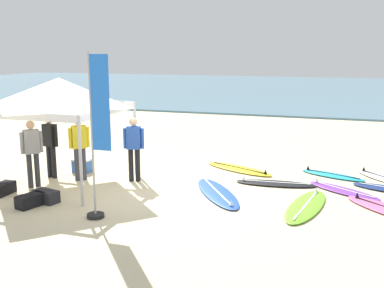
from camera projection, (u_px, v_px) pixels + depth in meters
The scene contains 18 objects.
ground_plane at pixel (147, 191), 11.17m from camera, with size 80.00×80.00×0.00m, color beige.
sea at pixel (289, 89), 40.78m from camera, with size 80.00×36.00×0.10m, color #568499.
canopy_tent at pixel (59, 92), 11.40m from camera, with size 2.93×2.93×2.75m.
surfboard_lime at pixel (306, 206), 10.04m from camera, with size 1.07×2.55×0.19m.
surfboard_black at pixel (275, 183), 11.72m from camera, with size 2.09×0.73×0.19m.
surfboard_cyan at pixel (332, 175), 12.50m from camera, with size 1.86×1.13×0.19m.
surfboard_blue at pixel (217, 193), 10.94m from camera, with size 1.92×2.48×0.19m.
surfboard_yellow at pixel (239, 169), 13.16m from camera, with size 2.30×1.52×0.19m.
surfboard_purple at pixel (343, 190), 11.13m from camera, with size 1.92×1.52×0.19m.
person_yellow at pixel (79, 144), 11.96m from camera, with size 0.42×0.41×1.71m.
person_grey at pixel (32, 149), 11.35m from camera, with size 0.40×0.43×1.71m.
person_black at pixel (50, 142), 12.21m from camera, with size 0.54×0.29×1.71m.
person_blue at pixel (134, 145), 11.87m from camera, with size 0.53×0.31×1.71m.
banner_flag at pixel (97, 144), 9.08m from camera, with size 0.60×0.36×3.40m.
gear_bag_near_tent at pixel (46, 196), 10.36m from camera, with size 0.60×0.32×0.28m, color #232328.
gear_bag_by_pole at pixel (30, 201), 10.06m from camera, with size 0.60×0.32×0.28m, color black.
gear_bag_on_sand at pixel (3, 189), 10.92m from camera, with size 0.60×0.32×0.28m, color black.
cooler_box at pixel (82, 165), 12.92m from camera, with size 0.50×0.36×0.39m.
Camera 1 is at (4.38, -9.82, 3.41)m, focal length 42.34 mm.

